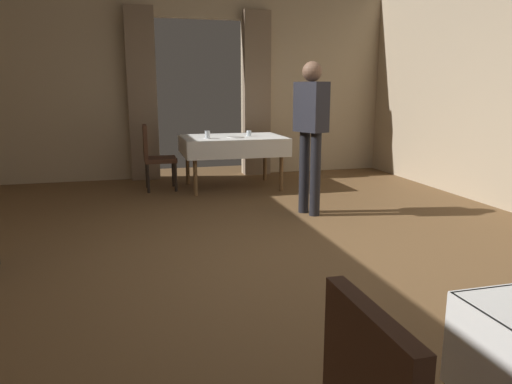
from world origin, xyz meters
TOP-DOWN VIEW (x-y plane):
  - ground at (0.00, 0.00)m, footprint 10.08×10.08m
  - wall_back at (0.00, 4.18)m, footprint 6.40×0.27m
  - dining_table_mid at (0.29, 3.07)m, footprint 1.45×1.07m
  - chair_mid_left at (-0.82, 3.18)m, footprint 0.44×0.44m
  - plate_mid_a at (0.30, 2.90)m, footprint 0.23×0.23m
  - glass_mid_b at (-0.11, 2.86)m, footprint 0.07×0.07m
  - glass_mid_c at (0.53, 3.05)m, footprint 0.07×0.07m
  - person_diner_standing_aside at (0.82, 1.34)m, footprint 0.34×0.42m

SIDE VIEW (x-z plane):
  - ground at x=0.00m, z-range 0.00..0.00m
  - chair_mid_left at x=-0.82m, z-range 0.05..0.98m
  - dining_table_mid at x=0.29m, z-range 0.29..1.04m
  - plate_mid_a at x=0.30m, z-range 0.75..0.76m
  - glass_mid_c at x=0.53m, z-range 0.75..0.83m
  - glass_mid_b at x=-0.11m, z-range 0.75..0.86m
  - person_diner_standing_aside at x=0.82m, z-range 0.16..1.88m
  - wall_back at x=0.00m, z-range 0.02..3.02m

